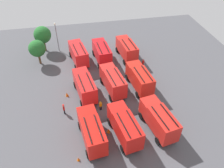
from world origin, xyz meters
The scene contains 21 objects.
ground_plane centered at (0.00, 0.00, 0.00)m, with size 55.94×55.94×0.00m, color #4C4C51.
fire_truck_0 centered at (-9.60, -4.71, 2.15)m, with size 7.52×3.79×3.88m.
fire_truck_1 centered at (-0.18, -4.77, 2.15)m, with size 7.43×3.41×3.88m.
fire_truck_2 centered at (9.62, -4.97, 2.15)m, with size 7.40×3.32×3.88m.
fire_truck_3 centered at (-9.83, 0.23, 2.15)m, with size 7.51×3.72×3.88m.
fire_truck_4 centered at (-0.01, -0.12, 2.15)m, with size 7.49×3.64×3.88m.
fire_truck_5 centered at (9.34, 0.23, 2.15)m, with size 7.37×3.22×3.88m.
fire_truck_6 centered at (-9.76, 4.68, 2.15)m, with size 7.45×3.47×3.88m.
fire_truck_7 centered at (-0.38, 4.64, 2.15)m, with size 7.48×3.62×3.88m.
fire_truck_8 centered at (9.74, 4.85, 2.15)m, with size 7.50×3.68×3.88m.
firefighter_0 centered at (-4.24, 2.65, 0.93)m, with size 0.27×0.43×1.67m.
firefighter_1 centered at (-3.91, 8.28, 1.05)m, with size 0.42×0.30×1.84m.
firefighter_2 centered at (15.28, -4.38, 0.90)m, with size 0.47×0.34×1.63m.
firefighter_3 centered at (5.79, -7.38, 0.90)m, with size 0.43×0.48×1.62m.
firefighter_4 centered at (4.27, -1.07, 0.91)m, with size 0.44×0.48×1.63m.
tree_0 centered at (10.91, 12.57, 3.42)m, with size 3.28×3.28×5.09m.
tree_1 centered at (15.85, 11.71, 3.73)m, with size 3.58×3.58×5.55m.
traffic_cone_0 centered at (0.03, 7.74, 0.36)m, with size 0.51×0.51×0.73m, color #F2600C.
traffic_cone_1 centered at (-12.46, 6.84, 0.28)m, with size 0.40×0.40×0.57m, color #F2600C.
traffic_cone_2 centered at (-8.83, 2.26, 0.37)m, with size 0.51×0.51×0.73m, color #F2600C.
lamppost centered at (15.10, 8.78, 3.79)m, with size 0.36×0.36×6.46m.
Camera 1 is at (-28.72, 5.70, 25.80)m, focal length 35.92 mm.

